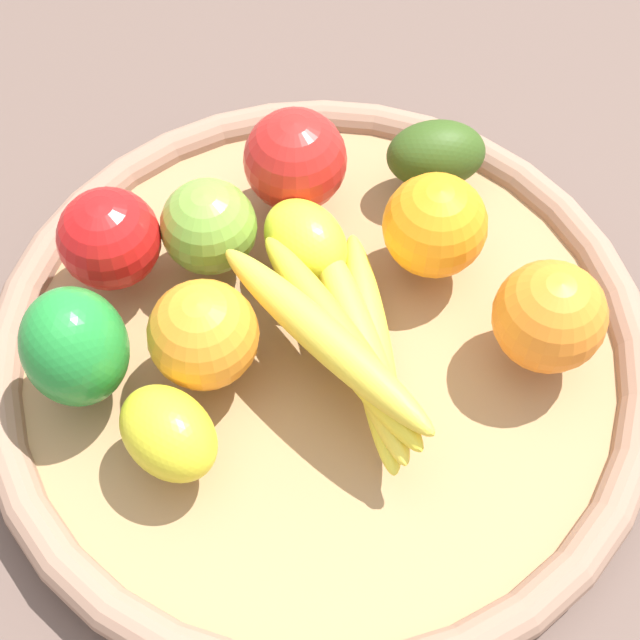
{
  "coord_description": "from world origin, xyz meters",
  "views": [
    {
      "loc": [
        -0.32,
        -0.07,
        0.58
      ],
      "look_at": [
        0.0,
        0.0,
        0.06
      ],
      "focal_mm": 51.26,
      "sensor_mm": 36.0,
      "label": 1
    }
  ],
  "objects_px": {
    "lemon_0": "(168,433)",
    "apple_0": "(209,227)",
    "apple_1": "(295,160)",
    "orange_1": "(549,317)",
    "banana_bunch": "(349,340)",
    "orange_2": "(435,226)",
    "lemon_1": "(305,241)",
    "apple_2": "(109,239)",
    "avocado": "(436,154)",
    "bell_pepper": "(75,347)",
    "orange_0": "(203,335)"
  },
  "relations": [
    {
      "from": "lemon_1",
      "to": "apple_1",
      "type": "bearing_deg",
      "value": 18.8
    },
    {
      "from": "banana_bunch",
      "to": "apple_2",
      "type": "xyz_separation_m",
      "value": [
        0.04,
        0.18,
        0.0
      ]
    },
    {
      "from": "apple_1",
      "to": "avocado",
      "type": "xyz_separation_m",
      "value": [
        0.04,
        -0.1,
        -0.01
      ]
    },
    {
      "from": "apple_0",
      "to": "bell_pepper",
      "type": "distance_m",
      "value": 0.13
    },
    {
      "from": "apple_0",
      "to": "bell_pepper",
      "type": "height_order",
      "value": "bell_pepper"
    },
    {
      "from": "apple_0",
      "to": "lemon_1",
      "type": "relative_size",
      "value": 0.97
    },
    {
      "from": "lemon_0",
      "to": "apple_0",
      "type": "bearing_deg",
      "value": 6.22
    },
    {
      "from": "apple_0",
      "to": "avocado",
      "type": "relative_size",
      "value": 0.91
    },
    {
      "from": "apple_0",
      "to": "bell_pepper",
      "type": "bearing_deg",
      "value": 155.08
    },
    {
      "from": "apple_0",
      "to": "banana_bunch",
      "type": "relative_size",
      "value": 0.37
    },
    {
      "from": "lemon_0",
      "to": "orange_1",
      "type": "bearing_deg",
      "value": -60.24
    },
    {
      "from": "apple_1",
      "to": "lemon_1",
      "type": "distance_m",
      "value": 0.07
    },
    {
      "from": "apple_1",
      "to": "lemon_1",
      "type": "height_order",
      "value": "apple_1"
    },
    {
      "from": "apple_0",
      "to": "apple_1",
      "type": "bearing_deg",
      "value": -33.76
    },
    {
      "from": "apple_2",
      "to": "apple_1",
      "type": "distance_m",
      "value": 0.15
    },
    {
      "from": "apple_2",
      "to": "bell_pepper",
      "type": "relative_size",
      "value": 0.85
    },
    {
      "from": "apple_0",
      "to": "avocado",
      "type": "xyz_separation_m",
      "value": [
        0.11,
        -0.15,
        -0.01
      ]
    },
    {
      "from": "bell_pepper",
      "to": "apple_0",
      "type": "bearing_deg",
      "value": -55.56
    },
    {
      "from": "apple_0",
      "to": "lemon_0",
      "type": "distance_m",
      "value": 0.16
    },
    {
      "from": "orange_2",
      "to": "apple_2",
      "type": "height_order",
      "value": "orange_2"
    },
    {
      "from": "banana_bunch",
      "to": "apple_1",
      "type": "height_order",
      "value": "apple_1"
    },
    {
      "from": "bell_pepper",
      "to": "lemon_0",
      "type": "bearing_deg",
      "value": -149.07
    },
    {
      "from": "apple_1",
      "to": "apple_2",
      "type": "bearing_deg",
      "value": 130.85
    },
    {
      "from": "orange_1",
      "to": "apple_1",
      "type": "bearing_deg",
      "value": 63.02
    },
    {
      "from": "avocado",
      "to": "orange_1",
      "type": "bearing_deg",
      "value": -145.92
    },
    {
      "from": "banana_bunch",
      "to": "apple_1",
      "type": "bearing_deg",
      "value": 25.72
    },
    {
      "from": "orange_2",
      "to": "lemon_0",
      "type": "xyz_separation_m",
      "value": [
        -0.19,
        0.14,
        -0.01
      ]
    },
    {
      "from": "orange_1",
      "to": "bell_pepper",
      "type": "relative_size",
      "value": 0.89
    },
    {
      "from": "orange_2",
      "to": "avocado",
      "type": "bearing_deg",
      "value": 6.59
    },
    {
      "from": "apple_0",
      "to": "apple_2",
      "type": "bearing_deg",
      "value": 112.05
    },
    {
      "from": "banana_bunch",
      "to": "orange_2",
      "type": "relative_size",
      "value": 2.52
    },
    {
      "from": "banana_bunch",
      "to": "orange_2",
      "type": "xyz_separation_m",
      "value": [
        0.1,
        -0.04,
        0.01
      ]
    },
    {
      "from": "apple_1",
      "to": "orange_1",
      "type": "distance_m",
      "value": 0.22
    },
    {
      "from": "bell_pepper",
      "to": "avocado",
      "type": "relative_size",
      "value": 1.13
    },
    {
      "from": "orange_1",
      "to": "lemon_1",
      "type": "height_order",
      "value": "orange_1"
    },
    {
      "from": "lemon_0",
      "to": "lemon_1",
      "type": "bearing_deg",
      "value": -17.27
    },
    {
      "from": "apple_0",
      "to": "orange_1",
      "type": "bearing_deg",
      "value": -96.76
    },
    {
      "from": "banana_bunch",
      "to": "apple_2",
      "type": "distance_m",
      "value": 0.18
    },
    {
      "from": "orange_2",
      "to": "lemon_1",
      "type": "height_order",
      "value": "orange_2"
    },
    {
      "from": "apple_2",
      "to": "apple_1",
      "type": "bearing_deg",
      "value": -49.15
    },
    {
      "from": "apple_2",
      "to": "avocado",
      "type": "xyz_separation_m",
      "value": [
        0.13,
        -0.21,
        -0.01
      ]
    },
    {
      "from": "bell_pepper",
      "to": "lemon_0",
      "type": "height_order",
      "value": "bell_pepper"
    },
    {
      "from": "orange_0",
      "to": "apple_2",
      "type": "distance_m",
      "value": 0.11
    },
    {
      "from": "banana_bunch",
      "to": "apple_0",
      "type": "bearing_deg",
      "value": 58.62
    },
    {
      "from": "orange_1",
      "to": "lemon_1",
      "type": "relative_size",
      "value": 1.06
    },
    {
      "from": "orange_0",
      "to": "apple_2",
      "type": "xyz_separation_m",
      "value": [
        0.06,
        0.09,
        -0.0
      ]
    },
    {
      "from": "orange_1",
      "to": "lemon_0",
      "type": "distance_m",
      "value": 0.26
    },
    {
      "from": "apple_0",
      "to": "lemon_1",
      "type": "height_order",
      "value": "apple_0"
    },
    {
      "from": "apple_2",
      "to": "avocado",
      "type": "distance_m",
      "value": 0.25
    },
    {
      "from": "banana_bunch",
      "to": "lemon_1",
      "type": "bearing_deg",
      "value": 30.76
    }
  ]
}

